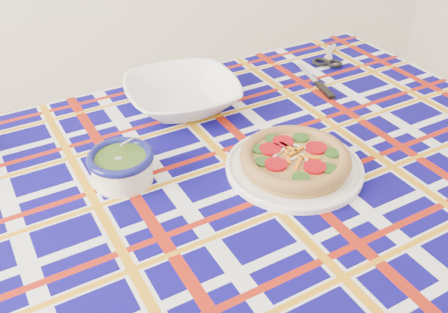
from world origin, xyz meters
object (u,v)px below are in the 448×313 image
object	(u,v)px
main_focaccia_plate	(295,159)
serving_bowl	(182,95)
dining_table	(210,213)
pesto_bowl	(121,164)

from	to	relation	value
main_focaccia_plate	serving_bowl	bearing A→B (deg)	118.17
dining_table	pesto_bowl	xyz separation A→B (m)	(-0.17, 0.06, 0.12)
main_focaccia_plate	serving_bowl	size ratio (longest dim) A/B	1.05
dining_table	pesto_bowl	size ratio (longest dim) A/B	13.30
main_focaccia_plate	serving_bowl	distance (m)	0.36
dining_table	main_focaccia_plate	size ratio (longest dim) A/B	6.02
dining_table	main_focaccia_plate	distance (m)	0.21
pesto_bowl	serving_bowl	world-z (taller)	pesto_bowl
dining_table	serving_bowl	bearing A→B (deg)	73.87
main_focaccia_plate	pesto_bowl	size ratio (longest dim) A/B	2.21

